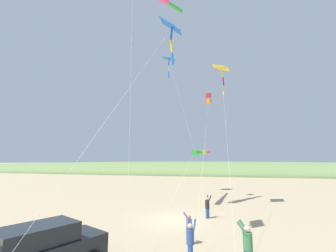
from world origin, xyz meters
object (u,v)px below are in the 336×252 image
(kite_delta_teal_far_right, at_px, (222,68))
(kite_windsock_long_streamer_right, at_px, (200,152))
(person_child_grey_jacket, at_px, (190,239))
(kite_delta_red_high_left, at_px, (169,59))
(person_bystander_far, at_px, (207,206))
(parked_car, at_px, (43,249))
(person_child_green_jacket, at_px, (189,227))
(person_adult_flyer, at_px, (248,244))
(kite_box_yellow_midlevel, at_px, (208,98))
(kite_delta_blue_topmost, at_px, (173,27))

(kite_delta_teal_far_right, bearing_deg, kite_windsock_long_streamer_right, -128.39)
(person_child_grey_jacket, distance_m, kite_delta_red_high_left, 25.25)
(kite_delta_teal_far_right, bearing_deg, person_child_grey_jacket, -9.79)
(person_bystander_far, relative_size, kite_delta_teal_far_right, 0.11)
(kite_windsock_long_streamer_right, relative_size, kite_delta_red_high_left, 0.91)
(parked_car, distance_m, person_child_grey_jacket, 5.73)
(person_child_green_jacket, height_order, person_child_grey_jacket, person_child_grey_jacket)
(person_adult_flyer, bearing_deg, kite_box_yellow_midlevel, -173.62)
(kite_windsock_long_streamer_right, height_order, kite_delta_red_high_left, kite_delta_red_high_left)
(person_adult_flyer, bearing_deg, kite_delta_teal_far_right, -178.67)
(person_child_grey_jacket, distance_m, kite_windsock_long_streamer_right, 14.16)
(parked_car, xyz_separation_m, kite_delta_teal_far_right, (-13.84, 7.25, 12.42))
(person_child_grey_jacket, bearing_deg, kite_box_yellow_midlevel, 178.26)
(person_bystander_far, height_order, kite_box_yellow_midlevel, kite_box_yellow_midlevel)
(kite_box_yellow_midlevel, distance_m, kite_windsock_long_streamer_right, 6.88)
(kite_windsock_long_streamer_right, bearing_deg, person_child_grey_jacket, 2.08)
(kite_box_yellow_midlevel, xyz_separation_m, kite_delta_blue_topmost, (13.43, -1.66, 0.91))
(person_child_green_jacket, bearing_deg, kite_delta_teal_far_right, 166.45)
(kite_delta_blue_topmost, height_order, kite_delta_red_high_left, kite_delta_red_high_left)
(person_child_green_jacket, xyz_separation_m, kite_delta_blue_topmost, (-0.31, -0.88, 11.53))
(kite_box_yellow_midlevel, bearing_deg, person_adult_flyer, 6.38)
(parked_car, relative_size, person_bystander_far, 2.87)
(person_adult_flyer, height_order, kite_delta_red_high_left, kite_delta_red_high_left)
(parked_car, distance_m, person_adult_flyer, 7.79)
(person_adult_flyer, xyz_separation_m, person_bystander_far, (-7.59, -1.86, -0.12))
(person_child_green_jacket, distance_m, person_bystander_far, 5.35)
(person_adult_flyer, distance_m, kite_box_yellow_midlevel, 19.22)
(person_adult_flyer, bearing_deg, parked_car, -75.15)
(person_bystander_far, bearing_deg, person_child_green_jacket, -7.69)
(kite_box_yellow_midlevel, bearing_deg, kite_windsock_long_streamer_right, -23.72)
(person_adult_flyer, relative_size, kite_delta_blue_topmost, 0.14)
(person_bystander_far, bearing_deg, kite_delta_red_high_left, -153.88)
(person_bystander_far, xyz_separation_m, kite_delta_red_high_left, (-10.59, -5.19, 17.20))
(person_child_grey_jacket, bearing_deg, person_child_green_jacket, -171.31)
(person_child_green_jacket, xyz_separation_m, person_child_grey_jacket, (2.01, 0.31, 0.08))
(kite_delta_blue_topmost, bearing_deg, person_child_grey_jacket, 27.07)
(parked_car, relative_size, person_child_grey_jacket, 2.72)
(person_child_green_jacket, height_order, kite_delta_teal_far_right, kite_delta_teal_far_right)
(person_child_grey_jacket, distance_m, kite_delta_blue_topmost, 11.74)
(person_child_grey_jacket, bearing_deg, kite_delta_red_high_left, -165.04)
(kite_windsock_long_streamer_right, bearing_deg, person_child_green_jacket, 0.92)
(person_adult_flyer, bearing_deg, kite_delta_red_high_left, -158.79)
(parked_car, xyz_separation_m, kite_delta_red_high_left, (-20.18, 0.47, 17.13))
(person_bystander_far, xyz_separation_m, kite_box_yellow_midlevel, (-8.43, 0.07, 10.59))
(kite_delta_teal_far_right, relative_size, kite_delta_blue_topmost, 1.11)
(kite_windsock_long_streamer_right, bearing_deg, kite_delta_teal_far_right, 51.61)
(person_child_green_jacket, xyz_separation_m, kite_windsock_long_streamer_right, (-11.53, -0.18, 4.18))
(person_child_green_jacket, bearing_deg, kite_delta_blue_topmost, -109.18)
(person_child_grey_jacket, xyz_separation_m, kite_delta_teal_far_right, (-11.57, 2.00, 12.43))
(kite_box_yellow_midlevel, bearing_deg, person_child_green_jacket, -3.28)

